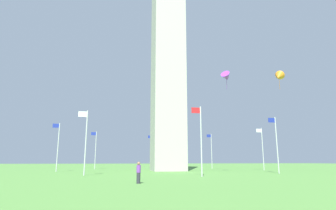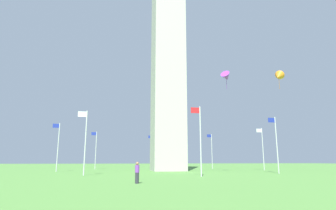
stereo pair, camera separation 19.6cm
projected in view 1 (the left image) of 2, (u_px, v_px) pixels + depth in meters
The scene contains 13 objects.
ground_plane at pixel (168, 171), 46.79m from camera, with size 260.00×260.00×0.00m, color #548C3D.
obelisk_monument at pixel (168, 34), 51.69m from camera, with size 5.46×5.46×49.63m.
flagpole_n at pixel (58, 145), 44.04m from camera, with size 1.12×0.14×7.65m.
flagpole_ne at pixel (85, 139), 33.00m from camera, with size 1.12×0.14×7.65m.
flagpole_e at pixel (201, 137), 30.52m from camera, with size 1.12×0.14×7.65m.
flagpole_se at pixel (276, 142), 38.05m from camera, with size 1.12×0.14×7.65m.
flagpole_s at pixel (262, 147), 51.18m from camera, with size 1.12×0.14×7.65m.
flagpole_sw at pixel (211, 149), 62.23m from camera, with size 1.12×0.14×7.65m.
flagpole_w at pixel (152, 150), 64.71m from camera, with size 1.12×0.14×7.65m.
flagpole_nw at pixel (95, 148), 57.18m from camera, with size 1.12×0.14×7.65m.
person_purple_shirt at pixel (139, 173), 20.94m from camera, with size 0.32×0.32×1.60m.
kite_purple_delta at pixel (226, 77), 43.18m from camera, with size 2.31×2.33×2.93m.
kite_orange_delta at pixel (279, 76), 37.47m from camera, with size 2.06×1.99×2.59m.
Camera 1 is at (9.83, 47.05, 1.67)m, focal length 29.74 mm.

